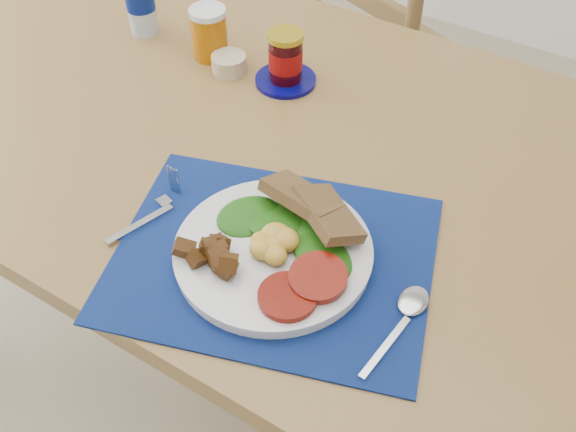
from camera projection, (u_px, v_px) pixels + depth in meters
name	position (u px, v px, depth m)	size (l,w,h in m)	color
ground	(209.00, 415.00, 1.61)	(4.00, 4.00, 0.00)	gray
table	(243.00, 158.00, 1.25)	(1.40, 0.90, 0.75)	brown
chair_far	(388.00, 31.00, 1.76)	(0.52, 0.51, 1.10)	brown
placemat	(273.00, 258.00, 0.97)	(0.45, 0.35, 0.00)	#041132
breakfast_plate	(268.00, 248.00, 0.96)	(0.28, 0.28, 0.07)	silver
fork	(155.00, 209.00, 1.03)	(0.04, 0.16, 0.00)	#B2B5BA
spoon	(404.00, 316.00, 0.89)	(0.04, 0.17, 0.00)	#B2B5BA
juice_glass	(209.00, 34.00, 1.31)	(0.07, 0.07, 0.10)	#AD5B04
ramekin	(229.00, 64.00, 1.29)	(0.07, 0.07, 0.03)	#BFB18C
jam_on_saucer	(286.00, 61.00, 1.24)	(0.12, 0.12, 0.10)	#050557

